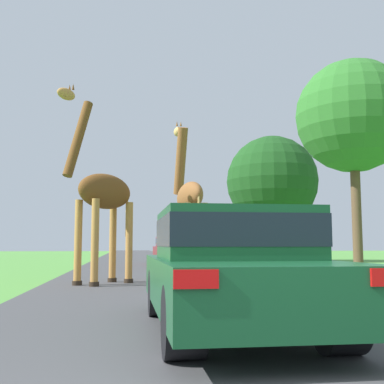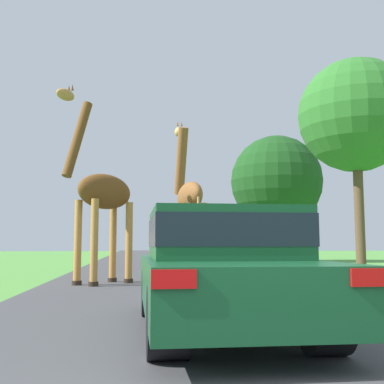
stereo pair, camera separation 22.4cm
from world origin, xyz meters
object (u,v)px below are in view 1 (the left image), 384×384
at_px(car_queue_left, 172,249).
at_px(sign_post, 274,238).
at_px(tree_left_edge, 272,181).
at_px(giraffe_near_road, 188,199).
at_px(car_queue_right, 200,251).
at_px(tree_centre_back, 353,117).
at_px(car_lead_maroon, 231,266).
at_px(giraffe_companion, 103,197).

bearing_deg(car_queue_left, sign_post, -72.08).
distance_m(tree_left_edge, sign_post, 13.24).
bearing_deg(sign_post, giraffe_near_road, -137.53).
bearing_deg(car_queue_left, car_queue_right, -80.97).
distance_m(car_queue_right, tree_centre_back, 8.62).
bearing_deg(giraffe_near_road, car_lead_maroon, -100.12).
height_order(giraffe_near_road, giraffe_companion, giraffe_companion).
xyz_separation_m(giraffe_companion, car_queue_left, (3.17, 13.17, -1.56)).
height_order(car_queue_right, sign_post, sign_post).
height_order(car_queue_left, tree_left_edge, tree_left_edge).
distance_m(car_queue_right, sign_post, 4.65).
xyz_separation_m(car_queue_right, tree_centre_back, (5.50, -4.00, 5.29)).
distance_m(giraffe_companion, tree_left_edge, 19.19).
height_order(giraffe_near_road, car_queue_left, giraffe_near_road).
bearing_deg(giraffe_companion, tree_left_edge, -79.99).
bearing_deg(sign_post, tree_centre_back, 1.66).
bearing_deg(car_queue_right, car_lead_maroon, -97.35).
height_order(car_lead_maroon, tree_left_edge, tree_left_edge).
bearing_deg(car_lead_maroon, sign_post, 70.11).
distance_m(car_lead_maroon, tree_centre_back, 14.76).
height_order(giraffe_companion, tree_centre_back, tree_centre_back).
bearing_deg(car_queue_right, car_queue_left, 99.03).
bearing_deg(sign_post, car_lead_maroon, -109.89).
height_order(car_queue_right, tree_left_edge, tree_left_edge).
bearing_deg(car_lead_maroon, car_queue_left, 86.60).
distance_m(car_lead_maroon, car_queue_right, 15.68).
bearing_deg(car_lead_maroon, tree_centre_back, 57.00).
distance_m(giraffe_near_road, tree_left_edge, 17.35).
distance_m(giraffe_near_road, giraffe_companion, 2.57).
bearing_deg(car_lead_maroon, giraffe_near_road, 86.49).
bearing_deg(tree_centre_back, giraffe_companion, -155.96).
relative_size(giraffe_near_road, tree_left_edge, 0.63).
relative_size(car_lead_maroon, car_queue_right, 1.17).
height_order(giraffe_near_road, tree_centre_back, tree_centre_back).
height_order(giraffe_near_road, sign_post, giraffe_near_road).
bearing_deg(car_lead_maroon, giraffe_companion, 104.91).
distance_m(car_queue_right, tree_left_edge, 10.85).
xyz_separation_m(giraffe_companion, sign_post, (6.10, 4.12, -1.06)).
xyz_separation_m(giraffe_near_road, sign_post, (3.65, 3.34, -1.10)).
height_order(giraffe_companion, tree_left_edge, tree_left_edge).
relative_size(giraffe_near_road, sign_post, 2.71).
bearing_deg(car_lead_maroon, tree_left_edge, 71.43).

